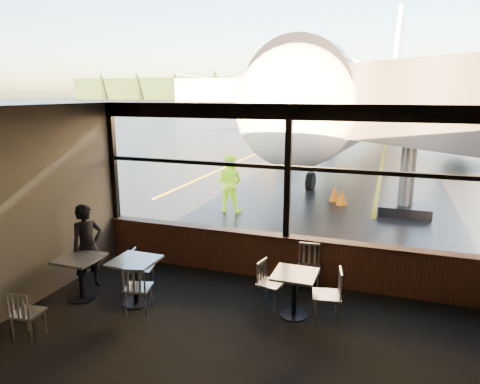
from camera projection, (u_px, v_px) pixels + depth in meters
The scene contains 30 objects.
ground_plane at pixel (386, 106), 118.97m from camera, with size 520.00×520.00×0.00m, color black.
carpet_floor at pixel (235, 365), 5.93m from camera, with size 8.00×6.00×0.01m, color black.
ceiling at pixel (234, 109), 5.14m from camera, with size 8.00×6.00×0.04m, color #38332D.
window_sill at pixel (286, 258), 8.58m from camera, with size 8.00×0.28×0.90m, color #4B2716.
window_header at pixel (289, 112), 7.93m from camera, with size 8.00×0.18×0.30m, color black.
mullion_left at pixel (113, 162), 9.46m from camera, with size 0.12×0.12×2.60m, color black.
mullion_centre at pixel (288, 173), 8.19m from camera, with size 0.12×0.12×2.60m, color black.
window_transom at pixel (288, 168), 8.16m from camera, with size 8.00×0.10×0.08m, color black.
airliner at pixel (371, 57), 26.82m from camera, with size 32.20×38.64×11.81m, color white, non-canonical shape.
jet_bridge at pixel (458, 138), 12.02m from camera, with size 9.21×11.26×4.91m, color #272729, non-canonical shape.
cafe_table_near at pixel (294, 295), 7.17m from camera, with size 0.71×0.71×0.78m, color gray, non-canonical shape.
cafe_table_mid at pixel (136, 282), 7.59m from camera, with size 0.76×0.76×0.84m, color #A29E95, non-canonical shape.
cafe_table_left at pixel (81, 278), 7.77m from camera, with size 0.73×0.73×0.81m, color gray, non-canonical shape.
chair_near_e at pixel (327, 296), 6.95m from camera, with size 0.51×0.51×0.94m, color #B6B1A4, non-canonical shape.
chair_near_w at pixel (271, 284), 7.50m from camera, with size 0.45×0.45×0.83m, color #ACA79B, non-canonical shape.
chair_near_n at pixel (308, 269), 8.04m from camera, with size 0.50×0.50×0.92m, color #BBB7A9, non-canonical shape.
chair_mid_s at pixel (138, 288), 7.29m from camera, with size 0.48×0.48×0.88m, color #B1ABA0, non-canonical shape.
chair_mid_w at pixel (142, 269), 8.19m from camera, with size 0.43×0.43×0.79m, color #A9A398, non-canonical shape.
chair_left_s at pixel (28, 313), 6.51m from camera, with size 0.45×0.45×0.83m, color beige, non-canonical shape.
passenger at pixel (88, 247), 8.16m from camera, with size 0.60×0.40×1.66m, color black.
ground_crew at pixel (229, 183), 13.46m from camera, with size 0.90×0.70×1.84m, color #BFF219.
cone_nose at pixel (342, 197), 14.41m from camera, with size 0.37×0.37×0.52m, color #DF4F07.
cone_wing at pixel (284, 144), 29.29m from camera, with size 0.35×0.35×0.48m, color #FF4D08.
hangar_left at pixel (228, 89), 195.46m from camera, with size 45.00×18.00×11.00m, color silver, non-canonical shape.
hangar_mid at pixel (389, 90), 177.57m from camera, with size 38.00×15.00×10.00m, color silver, non-canonical shape.
fuel_tank_a at pixel (316, 94), 184.95m from camera, with size 8.00×8.00×6.00m, color silver.
fuel_tank_b at pixel (339, 95), 181.72m from camera, with size 8.00×8.00×6.00m, color silver.
fuel_tank_c at pixel (364, 95), 178.50m from camera, with size 8.00×8.00×6.00m, color silver.
treeline at pixel (390, 88), 200.32m from camera, with size 360.00×3.00×12.00m, color black.
cone_extra at pixel (335, 194), 14.90m from camera, with size 0.39×0.39×0.54m, color #EF5307.
Camera 1 is at (1.80, -7.91, 3.69)m, focal length 32.00 mm.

